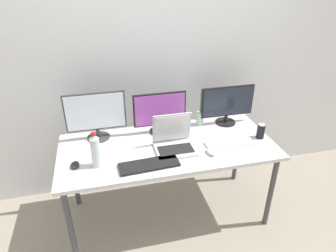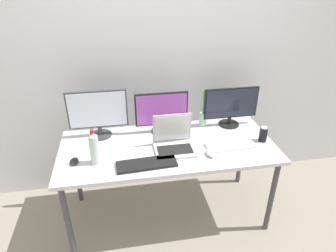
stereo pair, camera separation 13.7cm
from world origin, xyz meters
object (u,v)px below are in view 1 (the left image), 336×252
object	(u,v)px
work_desk	(168,152)
bamboo_vase	(200,117)
keyboard_main	(230,143)
soda_can_near_keyboard	(261,131)
mouse_by_keyboard	(211,152)
monitor_left	(96,114)
keyboard_aux	(149,165)
monitor_center	(160,112)
mouse_by_laptop	(75,165)
water_bottle	(96,151)
monitor_right	(227,104)
laptop_silver	(174,141)

from	to	relation	value
work_desk	bamboo_vase	bearing A→B (deg)	37.85
work_desk	keyboard_main	size ratio (longest dim) A/B	4.40
soda_can_near_keyboard	mouse_by_keyboard	bearing A→B (deg)	-164.86
keyboard_main	mouse_by_keyboard	distance (m)	0.22
work_desk	soda_can_near_keyboard	world-z (taller)	soda_can_near_keyboard
monitor_left	keyboard_aux	size ratio (longest dim) A/B	1.11
keyboard_aux	mouse_by_keyboard	world-z (taller)	mouse_by_keyboard
keyboard_aux	bamboo_vase	world-z (taller)	bamboo_vase
soda_can_near_keyboard	bamboo_vase	xyz separation A→B (m)	(-0.42, 0.35, 0.01)
monitor_center	keyboard_aux	bearing A→B (deg)	-111.56
mouse_by_laptop	water_bottle	bearing A→B (deg)	-5.30
monitor_center	bamboo_vase	world-z (taller)	monitor_center
monitor_left	bamboo_vase	world-z (taller)	monitor_left
work_desk	keyboard_main	distance (m)	0.51
keyboard_main	keyboard_aux	xyz separation A→B (m)	(-0.69, -0.14, 0.00)
keyboard_main	soda_can_near_keyboard	bearing A→B (deg)	5.83
monitor_left	monitor_right	world-z (taller)	monitor_left
keyboard_aux	bamboo_vase	size ratio (longest dim) A/B	1.27
soda_can_near_keyboard	bamboo_vase	size ratio (longest dim) A/B	0.36
work_desk	monitor_left	size ratio (longest dim) A/B	3.56
mouse_by_laptop	monitor_center	bearing A→B (deg)	30.56
laptop_silver	mouse_by_keyboard	bearing A→B (deg)	-30.54
mouse_by_keyboard	soda_can_near_keyboard	distance (m)	0.51
work_desk	mouse_by_keyboard	xyz separation A→B (m)	(0.30, -0.20, 0.08)
monitor_left	mouse_by_laptop	world-z (taller)	monitor_left
keyboard_main	keyboard_aux	world-z (taller)	same
monitor_center	water_bottle	size ratio (longest dim) A/B	1.60
monitor_right	soda_can_near_keyboard	xyz separation A→B (m)	(0.18, -0.32, -0.13)
monitor_center	soda_can_near_keyboard	world-z (taller)	monitor_center
work_desk	monitor_right	world-z (taller)	monitor_right
monitor_right	keyboard_main	world-z (taller)	monitor_right
monitor_right	bamboo_vase	bearing A→B (deg)	172.22
keyboard_main	keyboard_aux	distance (m)	0.71
monitor_right	soda_can_near_keyboard	distance (m)	0.38
laptop_silver	keyboard_main	world-z (taller)	laptop_silver
monitor_center	keyboard_aux	distance (m)	0.54
keyboard_main	mouse_by_keyboard	size ratio (longest dim) A/B	3.75
monitor_center	monitor_left	bearing A→B (deg)	177.62
water_bottle	bamboo_vase	distance (m)	1.03
laptop_silver	bamboo_vase	world-z (taller)	bamboo_vase
keyboard_aux	soda_can_near_keyboard	size ratio (longest dim) A/B	3.49
soda_can_near_keyboard	water_bottle	bearing A→B (deg)	-176.45
work_desk	laptop_silver	size ratio (longest dim) A/B	5.60
work_desk	keyboard_aux	distance (m)	0.32
monitor_left	work_desk	bearing A→B (deg)	-25.23
keyboard_main	bamboo_vase	world-z (taller)	bamboo_vase
laptop_silver	mouse_by_keyboard	size ratio (longest dim) A/B	2.95
monitor_center	mouse_by_keyboard	xyz separation A→B (m)	(0.31, -0.43, -0.17)
keyboard_main	mouse_by_laptop	world-z (taller)	mouse_by_laptop
laptop_silver	keyboard_aux	bearing A→B (deg)	-140.69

